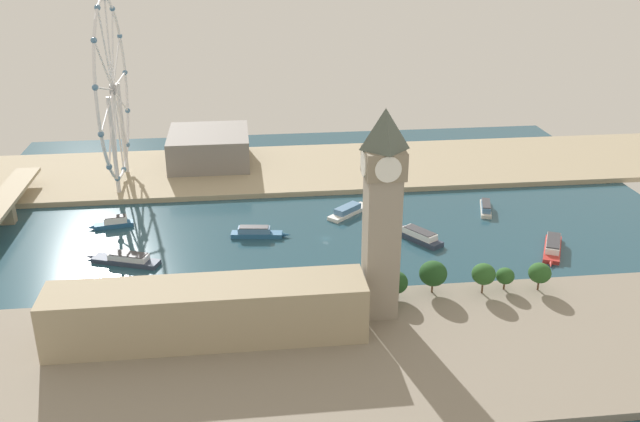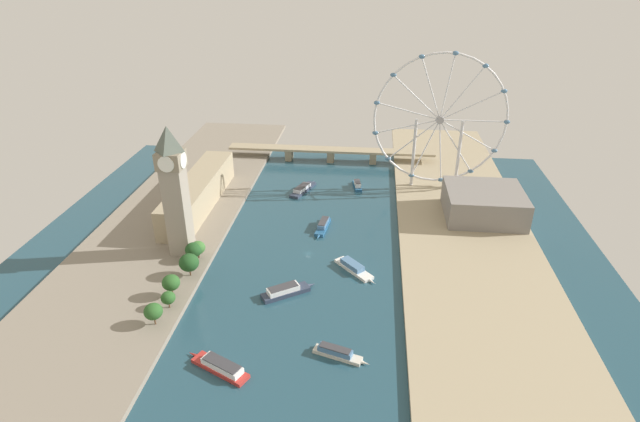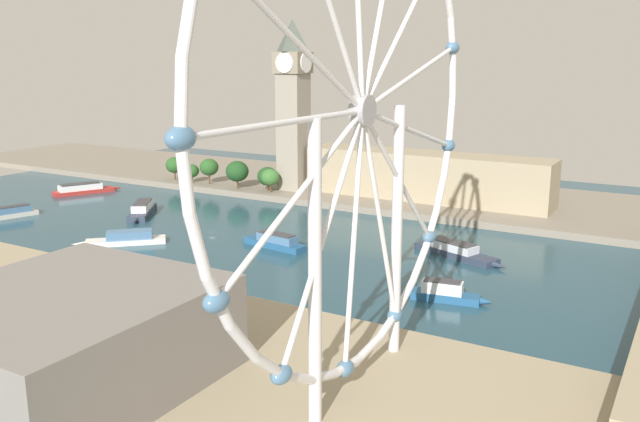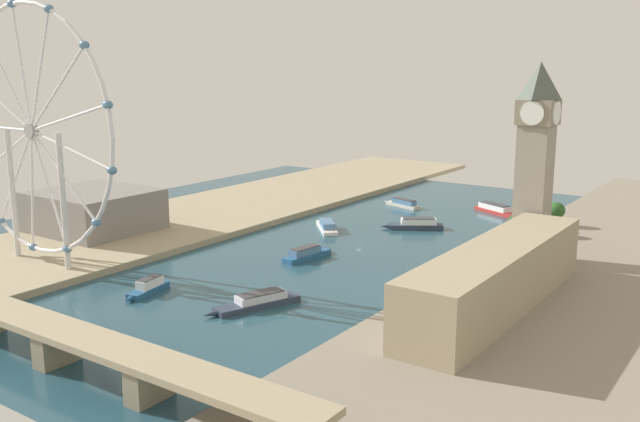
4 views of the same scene
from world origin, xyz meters
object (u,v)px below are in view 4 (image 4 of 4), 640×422
tour_boat_1 (307,254)px  tour_boat_4 (496,209)px  clock_tower (535,159)px  tour_boat_6 (416,224)px  river_bridge (55,334)px  parliament_block (497,277)px  ferris_wheel (32,133)px  tour_boat_3 (403,203)px  riverside_hall (94,210)px  tour_boat_0 (148,287)px  tour_boat_2 (257,301)px  tour_boat_5 (327,226)px

tour_boat_1 → tour_boat_4: 143.95m
clock_tower → tour_boat_6: bearing=-25.4°
clock_tower → river_bridge: (78.33, 176.15, -36.95)m
parliament_block → ferris_wheel: (177.21, 55.31, 43.41)m
tour_boat_4 → tour_boat_6: size_ratio=1.11×
tour_boat_1 → tour_boat_6: tour_boat_6 is taller
tour_boat_3 → riverside_hall: bearing=75.5°
ferris_wheel → tour_boat_0: size_ratio=4.61×
ferris_wheel → riverside_hall: bearing=-58.8°
tour_boat_4 → tour_boat_2: bearing=-66.8°
parliament_block → tour_boat_6: size_ratio=3.89×
parliament_block → tour_boat_1: size_ratio=3.86×
parliament_block → clock_tower: bearing=-80.9°
tour_boat_0 → tour_boat_2: 44.93m
tour_boat_4 → tour_boat_6: (20.00, 61.15, 0.10)m
ferris_wheel → tour_boat_5: size_ratio=3.82×
parliament_block → ferris_wheel: ferris_wheel is taller
ferris_wheel → tour_boat_1: (-82.26, -76.33, -55.03)m
tour_boat_0 → tour_boat_2: size_ratio=0.63×
riverside_hall → tour_boat_3: riverside_hall is taller
tour_boat_4 → tour_boat_3: bearing=-138.1°
tour_boat_1 → tour_boat_6: 80.01m
tour_boat_1 → tour_boat_2: bearing=-152.4°
river_bridge → tour_boat_1: size_ratio=6.27×
tour_boat_1 → tour_boat_4: size_ratio=0.91×
tour_boat_3 → tour_boat_6: 56.75m
parliament_block → tour_boat_3: bearing=-52.0°
ferris_wheel → tour_boat_0: 82.35m
parliament_block → riverside_hall: bearing=1.4°
parliament_block → ferris_wheel: size_ratio=1.09×
parliament_block → tour_boat_2: (72.59, 40.06, -11.80)m
clock_tower → ferris_wheel: size_ratio=0.78×
riverside_hall → clock_tower: bearing=-160.2°
river_bridge → tour_boat_6: bearing=-92.0°
tour_boat_4 → tour_boat_6: 64.34m
parliament_block → ferris_wheel: bearing=17.3°
ferris_wheel → river_bridge: 114.54m
river_bridge → tour_boat_4: 272.60m
tour_boat_0 → parliament_block: bearing=103.8°
parliament_block → riverside_hall: (207.70, 4.96, -0.97)m
parliament_block → tour_boat_5: parliament_block is taller
tour_boat_1 → tour_boat_0: bearing=171.5°
tour_boat_1 → riverside_hall: bearing=110.5°
tour_boat_0 → tour_boat_6: size_ratio=0.77×
ferris_wheel → tour_boat_3: ferris_wheel is taller
tour_boat_3 → tour_boat_5: bearing=103.9°
river_bridge → tour_boat_4: bearing=-95.7°
tour_boat_5 → river_bridge: bearing=146.6°
parliament_block → tour_boat_3: (114.47, -146.31, -11.75)m
riverside_hall → tour_boat_0: size_ratio=2.33×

